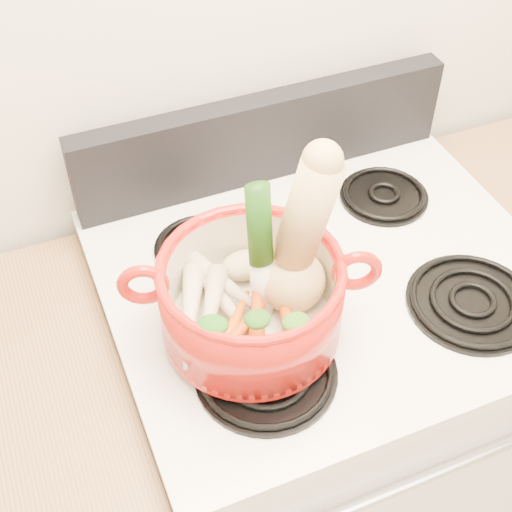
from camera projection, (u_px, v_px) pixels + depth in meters
name	position (u px, v px, depth m)	size (l,w,h in m)	color
wall_back	(254.00, 0.00, 1.24)	(3.50, 0.02, 2.60)	silver
stove_body	(313.00, 420.00, 1.61)	(0.76, 0.65, 0.92)	silver
cooktop	(328.00, 278.00, 1.27)	(0.78, 0.67, 0.03)	silver
control_backsplash	(264.00, 138.00, 1.39)	(0.76, 0.05, 0.18)	black
oven_handle	(415.00, 483.00, 1.16)	(0.02, 0.02, 0.60)	silver
burner_front_left	(266.00, 372.00, 1.10)	(0.22, 0.22, 0.02)	black
burner_front_right	(473.00, 301.00, 1.20)	(0.22, 0.22, 0.02)	black
burner_back_left	(202.00, 246.00, 1.30)	(0.17, 0.17, 0.02)	black
burner_back_right	(384.00, 194.00, 1.40)	(0.17, 0.17, 0.02)	black
dutch_oven	(251.00, 299.00, 1.10)	(0.29, 0.29, 0.14)	#B1160F
pot_handle_left	(143.00, 285.00, 1.06)	(0.08, 0.08, 0.02)	#B1160F
pot_handle_right	(357.00, 271.00, 1.08)	(0.08, 0.08, 0.02)	#B1160F
squash	(299.00, 238.00, 1.06)	(0.11, 0.11, 0.28)	#DBB470
leek	(262.00, 252.00, 1.06)	(0.04, 0.04, 0.25)	white
ginger	(244.00, 266.00, 1.18)	(0.08, 0.06, 0.04)	#D6BB84
parsnip_0	(226.00, 303.00, 1.12)	(0.04, 0.04, 0.20)	beige
parsnip_1	(190.00, 316.00, 1.09)	(0.04, 0.04, 0.18)	beige
parsnip_2	(223.00, 281.00, 1.13)	(0.04, 0.04, 0.19)	beige
parsnip_3	(210.00, 311.00, 1.09)	(0.04, 0.04, 0.16)	beige
carrot_0	(258.00, 322.00, 1.10)	(0.03, 0.03, 0.14)	red
carrot_1	(232.00, 329.00, 1.09)	(0.03, 0.03, 0.15)	#D3620A
carrot_2	(287.00, 320.00, 1.09)	(0.03, 0.03, 0.17)	#C54809
carrot_3	(237.00, 335.00, 1.06)	(0.03, 0.03, 0.14)	red
carrot_4	(257.00, 310.00, 1.09)	(0.03, 0.03, 0.15)	#CF3C0A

